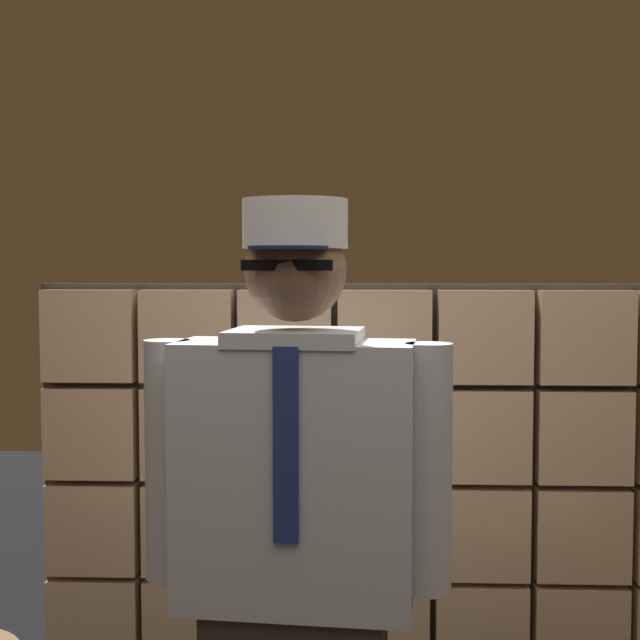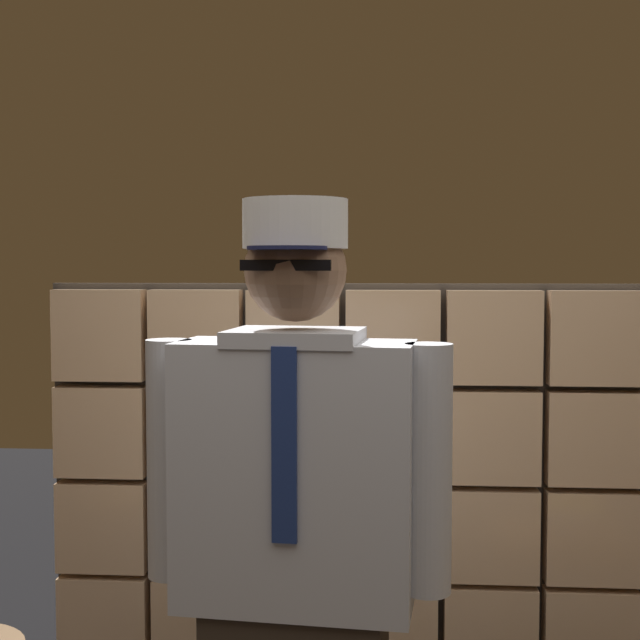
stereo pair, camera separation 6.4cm
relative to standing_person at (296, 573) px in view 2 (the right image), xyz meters
The scene contains 2 objects.
glass_block_wall 0.89m from the standing_person, 74.69° to the left, with size 2.27×0.10×1.63m.
standing_person is the anchor object (origin of this frame).
Camera 2 is at (-0.02, -1.72, 1.67)m, focal length 49.71 mm.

